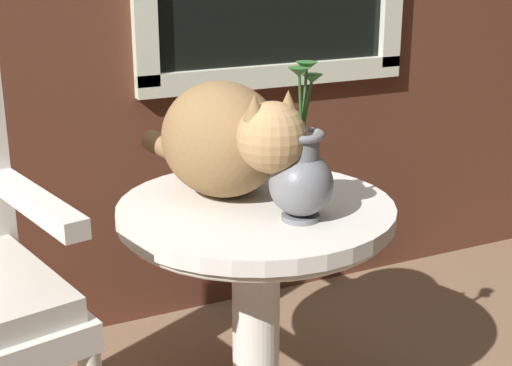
# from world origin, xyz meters

# --- Properties ---
(wicker_side_table) EXTENTS (0.64, 0.64, 0.61)m
(wicker_side_table) POSITION_xyz_m (0.08, 0.10, 0.41)
(wicker_side_table) COLOR silver
(wicker_side_table) RESTS_ON ground_plane
(cat) EXTENTS (0.32, 0.63, 0.28)m
(cat) POSITION_xyz_m (0.04, 0.18, 0.74)
(cat) COLOR olive
(cat) RESTS_ON wicker_side_table
(pewter_vase_with_ivy) EXTENTS (0.14, 0.14, 0.34)m
(pewter_vase_with_ivy) POSITION_xyz_m (0.12, -0.03, 0.71)
(pewter_vase_with_ivy) COLOR slate
(pewter_vase_with_ivy) RESTS_ON wicker_side_table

